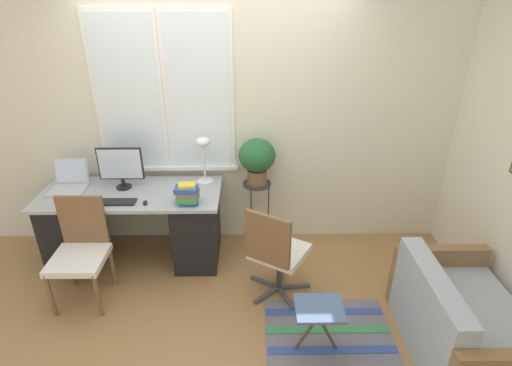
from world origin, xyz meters
TOP-DOWN VIEW (x-y plane):
  - ground_plane at (0.00, 0.00)m, footprint 14.00×14.00m
  - wall_back_with_window at (-0.02, 0.78)m, footprint 9.00×0.12m
  - wall_right_with_picture at (2.34, -0.00)m, footprint 0.08×9.00m
  - desk at (-0.84, 0.35)m, footprint 1.68×0.70m
  - laptop at (-1.43, 0.44)m, footprint 0.32×0.30m
  - monitor at (-0.92, 0.45)m, footprint 0.42×0.14m
  - keyboard at (-0.89, 0.15)m, footprint 0.32×0.12m
  - mouse at (-0.64, 0.12)m, footprint 0.04×0.06m
  - desk_lamp at (-0.15, 0.57)m, footprint 0.16×0.16m
  - book_stack at (-0.26, 0.14)m, footprint 0.21×0.18m
  - desk_chair_wooden at (-1.15, -0.18)m, footprint 0.44×0.45m
  - office_chair_swivel at (0.51, -0.21)m, footprint 0.59×0.60m
  - couch_loveseat at (1.83, -0.84)m, footprint 0.76×1.14m
  - plant_stand at (0.36, 0.57)m, footprint 0.28×0.28m
  - potted_plant at (0.36, 0.57)m, footprint 0.36×0.36m
  - floor_rug_striped at (0.91, -0.74)m, footprint 1.01×0.90m
  - folding_stool at (0.78, -0.82)m, footprint 0.35×0.29m

SIDE VIEW (x-z plane):
  - ground_plane at x=0.00m, z-range 0.00..0.00m
  - floor_rug_striped at x=0.91m, z-range 0.00..0.01m
  - couch_loveseat at x=1.83m, z-range -0.10..0.61m
  - folding_stool at x=0.78m, z-range 0.16..0.58m
  - desk at x=-0.84m, z-range 0.02..0.77m
  - office_chair_swivel at x=0.51m, z-range 0.02..0.91m
  - desk_chair_wooden at x=-1.15m, z-range 0.03..0.93m
  - plant_stand at x=0.36m, z-range 0.28..1.01m
  - keyboard at x=-0.89m, z-range 0.75..0.76m
  - mouse at x=-0.64m, z-range 0.75..0.78m
  - laptop at x=-1.43m, z-range 0.67..0.94m
  - book_stack at x=-0.26m, z-range 0.74..0.93m
  - monitor at x=-0.92m, z-range 0.77..1.17m
  - potted_plant at x=0.36m, z-range 0.77..1.23m
  - desk_lamp at x=-0.15m, z-range 0.86..1.32m
  - wall_right_with_picture at x=2.34m, z-range 0.00..2.70m
  - wall_back_with_window at x=-0.02m, z-range 0.01..2.71m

